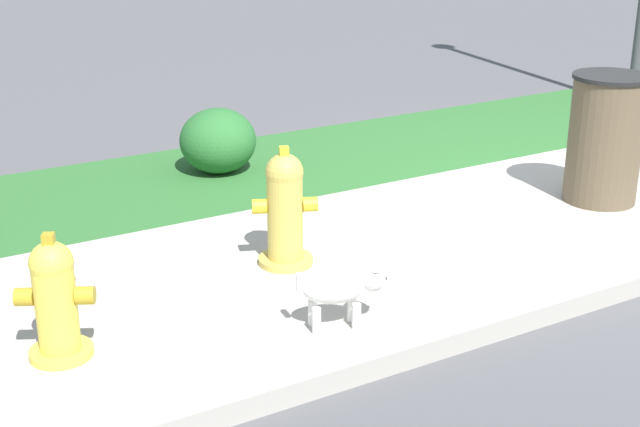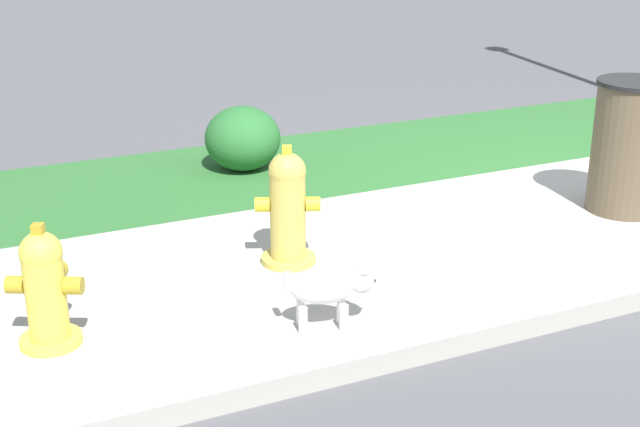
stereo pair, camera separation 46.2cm
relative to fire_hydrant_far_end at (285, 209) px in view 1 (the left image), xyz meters
name	(u,v)px [view 1 (the left image)]	position (x,y,z in m)	size (l,w,h in m)	color
ground_plane	(592,202)	(2.51, -0.15, -0.37)	(120.00, 120.00, 0.00)	#515154
sidewalk_pavement	(592,202)	(2.51, -0.15, -0.36)	(18.00, 2.24, 0.01)	#ADA89E
grass_verge	(430,139)	(2.51, 1.84, -0.36)	(18.00, 1.75, 0.01)	#2D662D
fire_hydrant_far_end	(285,209)	(0.00, 0.00, 0.00)	(0.40, 0.39, 0.76)	gold
fire_hydrant_by_grass_verge	(56,300)	(-1.51, -0.45, -0.05)	(0.38, 0.36, 0.67)	yellow
small_white_dog	(342,288)	(-0.14, -0.89, -0.13)	(0.47, 0.27, 0.39)	white
trash_bin	(605,139)	(2.56, -0.15, 0.11)	(0.55, 0.55, 0.95)	brown
shrub_bush_near_lamp	(218,141)	(0.42, 1.93, -0.10)	(0.62, 0.62, 0.53)	#28662D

